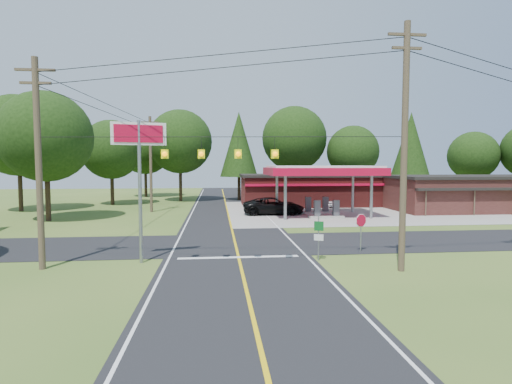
{
  "coord_description": "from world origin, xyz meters",
  "views": [
    {
      "loc": [
        -1.16,
        -24.75,
        5.03
      ],
      "look_at": [
        2.0,
        7.0,
        2.8
      ],
      "focal_mm": 28.0,
      "sensor_mm": 36.0,
      "label": 1
    }
  ],
  "objects": [
    {
      "name": "convenience_store",
      "position": [
        10.0,
        22.98,
        1.92
      ],
      "size": [
        16.4,
        7.55,
        3.8
      ],
      "color": "maroon",
      "rests_on": "ground"
    },
    {
      "name": "octagonal_stop_sign",
      "position": [
        7.0,
        -3.01,
        1.66
      ],
      "size": [
        0.73,
        0.35,
        2.24
      ],
      "color": "gray",
      "rests_on": "ground"
    },
    {
      "name": "utility_pole_far_left",
      "position": [
        -8.0,
        18.0,
        5.2
      ],
      "size": [
        1.8,
        0.3,
        10.0
      ],
      "color": "#473828",
      "rests_on": "ground"
    },
    {
      "name": "cross_road",
      "position": [
        0.0,
        0.0,
        0.01
      ],
      "size": [
        70.0,
        7.0,
        0.02
      ],
      "primitive_type": "cube",
      "color": "black",
      "rests_on": "ground"
    },
    {
      "name": "route_sign_post",
      "position": [
        4.1,
        -4.7,
        1.43
      ],
      "size": [
        0.47,
        0.2,
        2.38
      ],
      "color": "gray",
      "rests_on": "ground"
    },
    {
      "name": "treeline_backdrop",
      "position": [
        0.82,
        24.01,
        7.49
      ],
      "size": [
        70.27,
        51.59,
        13.3
      ],
      "color": "#332316",
      "rests_on": "ground"
    },
    {
      "name": "utility_pole_near_right",
      "position": [
        7.5,
        -7.0,
        5.96
      ],
      "size": [
        1.8,
        0.3,
        11.5
      ],
      "color": "#473828",
      "rests_on": "ground"
    },
    {
      "name": "sedan_car",
      "position": [
        12.13,
        21.0,
        0.67
      ],
      "size": [
        4.66,
        4.66,
        1.34
      ],
      "primitive_type": "imported",
      "rotation": [
        0.0,
        0.0,
        -0.2
      ],
      "color": "white",
      "rests_on": "ground"
    },
    {
      "name": "lane_center_yellow",
      "position": [
        0.0,
        0.0,
        0.03
      ],
      "size": [
        0.15,
        110.0,
        0.0
      ],
      "primitive_type": "cube",
      "color": "yellow",
      "rests_on": "main_highway"
    },
    {
      "name": "ground",
      "position": [
        0.0,
        0.0,
        0.0
      ],
      "size": [
        120.0,
        120.0,
        0.0
      ],
      "primitive_type": "plane",
      "color": "#3B5A20",
      "rests_on": "ground"
    },
    {
      "name": "strip_building",
      "position": [
        28.0,
        15.98,
        1.91
      ],
      "size": [
        20.4,
        8.75,
        3.8
      ],
      "color": "#3D1C19",
      "rests_on": "ground"
    },
    {
      "name": "gas_canopy",
      "position": [
        9.0,
        13.0,
        4.27
      ],
      "size": [
        10.6,
        7.4,
        4.88
      ],
      "color": "gray",
      "rests_on": "ground"
    },
    {
      "name": "suv_car",
      "position": [
        4.5,
        14.5,
        0.85
      ],
      "size": [
        6.21,
        6.21,
        1.69
      ],
      "primitive_type": "imported",
      "rotation": [
        0.0,
        0.0,
        1.55
      ],
      "color": "black",
      "rests_on": "ground"
    },
    {
      "name": "big_stop_sign",
      "position": [
        -5.0,
        -4.24,
        5.4
      ],
      "size": [
        2.62,
        0.73,
        7.22
      ],
      "color": "gray",
      "rests_on": "ground"
    },
    {
      "name": "utility_pole_north",
      "position": [
        -6.5,
        35.0,
        4.75
      ],
      "size": [
        0.3,
        0.3,
        9.5
      ],
      "color": "#473828",
      "rests_on": "ground"
    },
    {
      "name": "overhead_beacons",
      "position": [
        -1.0,
        -6.0,
        6.21
      ],
      "size": [
        17.04,
        2.04,
        1.03
      ],
      "color": "black",
      "rests_on": "ground"
    },
    {
      "name": "utility_pole_near_left",
      "position": [
        -9.5,
        -5.0,
        5.2
      ],
      "size": [
        1.8,
        0.3,
        10.0
      ],
      "color": "#473828",
      "rests_on": "ground"
    },
    {
      "name": "main_highway",
      "position": [
        0.0,
        0.0,
        0.01
      ],
      "size": [
        8.0,
        120.0,
        0.02
      ],
      "primitive_type": "cube",
      "color": "black",
      "rests_on": "ground"
    }
  ]
}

